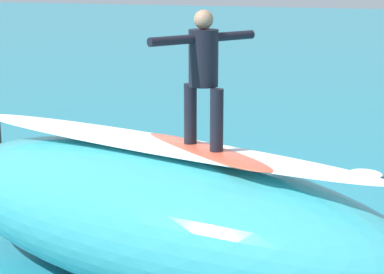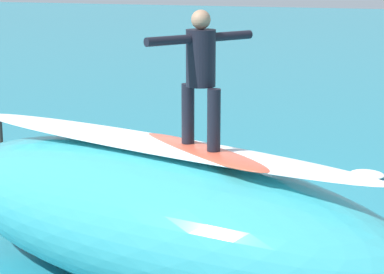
{
  "view_description": "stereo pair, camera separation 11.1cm",
  "coord_description": "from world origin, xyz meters",
  "px_view_note": "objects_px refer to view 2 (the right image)",
  "views": [
    {
      "loc": [
        -3.31,
        10.11,
        3.74
      ],
      "look_at": [
        0.15,
        0.3,
        1.29
      ],
      "focal_mm": 67.61,
      "sensor_mm": 36.0,
      "label": 1
    },
    {
      "loc": [
        -3.41,
        10.07,
        3.74
      ],
      "look_at": [
        0.15,
        0.3,
        1.29
      ],
      "focal_mm": 67.61,
      "sensor_mm": 36.0,
      "label": 2
    }
  ],
  "objects_px": {
    "surfboard_riding": "(201,151)",
    "surfboard_paddling": "(187,169)",
    "surfer_riding": "(201,68)",
    "buoy_marker": "(3,165)",
    "surfer_paddling": "(184,160)"
  },
  "relations": [
    {
      "from": "surfboard_riding",
      "to": "surfboard_paddling",
      "type": "relative_size",
      "value": 0.9
    },
    {
      "from": "surfer_riding",
      "to": "surfboard_paddling",
      "type": "bearing_deg",
      "value": -36.25
    },
    {
      "from": "surfboard_riding",
      "to": "buoy_marker",
      "type": "xyz_separation_m",
      "value": [
        4.78,
        -3.1,
        -1.42
      ]
    },
    {
      "from": "surfboard_paddling",
      "to": "buoy_marker",
      "type": "distance_m",
      "value": 3.36
    },
    {
      "from": "surfer_riding",
      "to": "surfer_paddling",
      "type": "relative_size",
      "value": 1.19
    },
    {
      "from": "surfboard_riding",
      "to": "buoy_marker",
      "type": "distance_m",
      "value": 5.87
    },
    {
      "from": "surfboard_riding",
      "to": "surfer_paddling",
      "type": "xyz_separation_m",
      "value": [
        2.1,
        -5.06,
        -1.57
      ]
    },
    {
      "from": "surfer_riding",
      "to": "surfer_paddling",
      "type": "distance_m",
      "value": 6.02
    },
    {
      "from": "surfer_riding",
      "to": "surfer_paddling",
      "type": "bearing_deg",
      "value": -35.75
    },
    {
      "from": "surfboard_paddling",
      "to": "buoy_marker",
      "type": "height_order",
      "value": "buoy_marker"
    },
    {
      "from": "surfboard_riding",
      "to": "buoy_marker",
      "type": "relative_size",
      "value": 1.86
    },
    {
      "from": "surfer_riding",
      "to": "surfboard_riding",
      "type": "bearing_deg",
      "value": 128.81
    },
    {
      "from": "surfboard_paddling",
      "to": "surfboard_riding",
      "type": "bearing_deg",
      "value": -23.67
    },
    {
      "from": "surfer_riding",
      "to": "buoy_marker",
      "type": "bearing_deg",
      "value": -1.22
    },
    {
      "from": "surfboard_riding",
      "to": "surfer_riding",
      "type": "bearing_deg",
      "value": -51.19
    }
  ]
}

